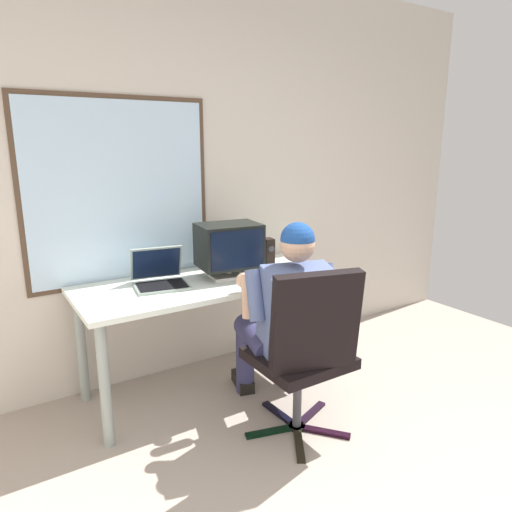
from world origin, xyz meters
name	(u,v)px	position (x,y,z in m)	size (l,w,h in m)	color
wall_rear	(156,179)	(-0.01, 2.55, 1.39)	(5.84, 0.08, 2.78)	beige
desk	(210,294)	(0.17, 2.14, 0.66)	(1.69, 0.69, 0.75)	gray
office_chair	(307,345)	(0.33, 1.33, 0.57)	(0.60, 0.64, 1.01)	black
person_seated	(286,316)	(0.39, 1.60, 0.64)	(0.63, 0.87, 1.21)	navy
crt_monitor	(229,246)	(0.32, 2.15, 0.96)	(0.43, 0.34, 0.35)	beige
laptop	(159,275)	(-0.14, 2.22, 0.82)	(0.37, 0.37, 0.23)	gray
wine_glass	(299,260)	(0.76, 1.96, 0.85)	(0.07, 0.07, 0.14)	silver
desk_speaker	(269,251)	(0.72, 2.28, 0.85)	(0.08, 0.10, 0.19)	black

